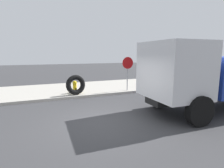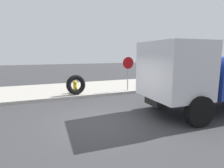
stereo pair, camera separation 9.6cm
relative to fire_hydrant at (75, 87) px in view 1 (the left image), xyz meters
The scene contains 6 objects.
ground_plane 4.89m from the fire_hydrant, 90.31° to the right, with size 80.00×80.00×0.00m, color #38383A.
sidewalk_curb 1.71m from the fire_hydrant, 90.93° to the left, with size 36.00×5.00×0.15m, color #ADA89E.
fire_hydrant is the anchor object (origin of this frame).
loose_tire 0.54m from the fire_hydrant, 95.40° to the right, with size 1.16×1.16×0.28m, color black.
stop_sign 3.56m from the fire_hydrant, ahead, with size 0.76×0.08×2.18m.
dump_truck_blue 7.55m from the fire_hydrant, 45.73° to the right, with size 7.10×3.05×3.00m.
Camera 1 is at (-2.15, -6.09, 2.54)m, focal length 29.21 mm.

